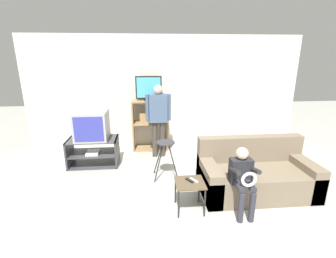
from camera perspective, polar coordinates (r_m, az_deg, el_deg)
The scene contains 12 objects.
wall_back at distance 5.81m, azimuth -0.70°, elevation 8.51°, with size 6.40×0.06×2.60m.
tv_stand at distance 5.17m, azimuth -17.05°, elevation -5.16°, with size 0.97×0.56×0.55m.
television_main at distance 5.00m, azimuth -17.46°, elevation 0.81°, with size 0.62×0.57×0.56m.
media_shelf at distance 5.68m, azimuth -4.28°, elevation 1.01°, with size 0.80×0.39×1.17m.
television_flat at distance 5.49m, azimuth -4.55°, elevation 9.34°, with size 0.58×0.20×0.54m.
folding_stool at distance 4.34m, azimuth -0.58°, elevation -4.83°, with size 0.44×0.36×0.69m.
snack_table at distance 3.53m, azimuth 5.12°, elevation -13.18°, with size 0.41×0.41×0.44m.
remote_control_black at distance 3.53m, azimuth 5.05°, elevation -11.90°, with size 0.04×0.14×0.02m, color black.
remote_control_white at distance 3.54m, azimuth 6.06°, elevation -11.85°, with size 0.04×0.14×0.02m, color silver.
couch at distance 4.24m, azimuth 19.72°, elevation -10.14°, with size 1.77×0.89×0.85m.
person_standing_adult at distance 5.15m, azimuth -2.29°, elevation 3.44°, with size 0.53×0.20×1.57m.
person_seated_child at distance 3.53m, azimuth 17.10°, elevation -10.47°, with size 0.33×0.43×0.95m.
Camera 1 is at (-0.45, -2.11, 2.14)m, focal length 26.00 mm.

